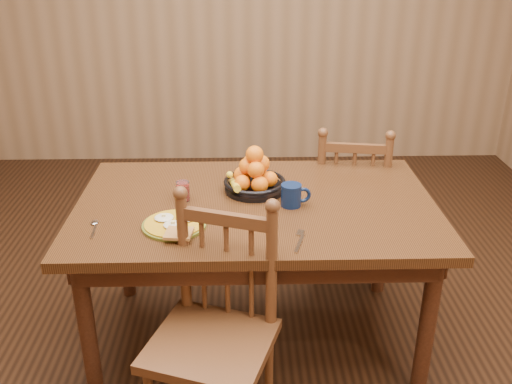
{
  "coord_description": "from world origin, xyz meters",
  "views": [
    {
      "loc": [
        -0.06,
        -2.3,
        1.85
      ],
      "look_at": [
        0.0,
        0.0,
        0.8
      ],
      "focal_mm": 40.0,
      "sensor_mm": 36.0,
      "label": 1
    }
  ],
  "objects_px": {
    "chair_far": "(350,205)",
    "chair_near": "(215,334)",
    "coffee_mug": "(292,195)",
    "dining_table": "(256,219)",
    "fruit_bowl": "(254,177)",
    "breakfast_plate": "(174,224)"
  },
  "relations": [
    {
      "from": "chair_far",
      "to": "chair_near",
      "type": "relative_size",
      "value": 0.95
    },
    {
      "from": "chair_far",
      "to": "coffee_mug",
      "type": "distance_m",
      "value": 0.81
    },
    {
      "from": "dining_table",
      "to": "chair_far",
      "type": "distance_m",
      "value": 0.82
    },
    {
      "from": "chair_near",
      "to": "fruit_bowl",
      "type": "xyz_separation_m",
      "value": [
        0.17,
        0.69,
        0.35
      ]
    },
    {
      "from": "dining_table",
      "to": "fruit_bowl",
      "type": "relative_size",
      "value": 5.52
    },
    {
      "from": "chair_far",
      "to": "fruit_bowl",
      "type": "xyz_separation_m",
      "value": [
        -0.55,
        -0.45,
        0.37
      ]
    },
    {
      "from": "chair_far",
      "to": "chair_near",
      "type": "distance_m",
      "value": 1.35
    },
    {
      "from": "coffee_mug",
      "to": "fruit_bowl",
      "type": "bearing_deg",
      "value": 134.37
    },
    {
      "from": "breakfast_plate",
      "to": "fruit_bowl",
      "type": "height_order",
      "value": "fruit_bowl"
    },
    {
      "from": "chair_far",
      "to": "chair_near",
      "type": "bearing_deg",
      "value": 66.66
    },
    {
      "from": "dining_table",
      "to": "chair_near",
      "type": "height_order",
      "value": "chair_near"
    },
    {
      "from": "breakfast_plate",
      "to": "fruit_bowl",
      "type": "relative_size",
      "value": 1.01
    },
    {
      "from": "chair_near",
      "to": "fruit_bowl",
      "type": "height_order",
      "value": "fruit_bowl"
    },
    {
      "from": "chair_far",
      "to": "fruit_bowl",
      "type": "height_order",
      "value": "fruit_bowl"
    },
    {
      "from": "chair_far",
      "to": "breakfast_plate",
      "type": "xyz_separation_m",
      "value": [
        -0.88,
        -0.81,
        0.32
      ]
    },
    {
      "from": "chair_near",
      "to": "coffee_mug",
      "type": "bearing_deg",
      "value": 76.99
    },
    {
      "from": "dining_table",
      "to": "breakfast_plate",
      "type": "distance_m",
      "value": 0.42
    },
    {
      "from": "dining_table",
      "to": "chair_near",
      "type": "bearing_deg",
      "value": -107.0
    },
    {
      "from": "chair_far",
      "to": "breakfast_plate",
      "type": "height_order",
      "value": "chair_far"
    },
    {
      "from": "dining_table",
      "to": "fruit_bowl",
      "type": "height_order",
      "value": "fruit_bowl"
    },
    {
      "from": "chair_far",
      "to": "coffee_mug",
      "type": "relative_size",
      "value": 6.85
    },
    {
      "from": "chair_far",
      "to": "fruit_bowl",
      "type": "relative_size",
      "value": 3.16
    }
  ]
}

